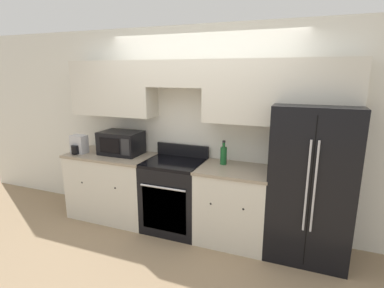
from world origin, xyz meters
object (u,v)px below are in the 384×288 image
(microwave, at_px, (121,143))
(bottle, at_px, (224,155))
(oven_range, at_px, (174,195))
(refrigerator, at_px, (310,182))

(microwave, xyz_separation_m, bottle, (1.44, 0.05, -0.04))
(oven_range, height_order, microwave, microwave)
(microwave, height_order, bottle, microwave)
(oven_range, bearing_deg, bottle, 10.99)
(bottle, bearing_deg, refrigerator, -3.12)
(oven_range, height_order, bottle, bottle)
(refrigerator, distance_m, microwave, 2.46)
(oven_range, xyz_separation_m, microwave, (-0.83, 0.07, 0.61))
(refrigerator, xyz_separation_m, microwave, (-2.45, 0.00, 0.23))
(oven_range, xyz_separation_m, bottle, (0.62, 0.12, 0.57))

